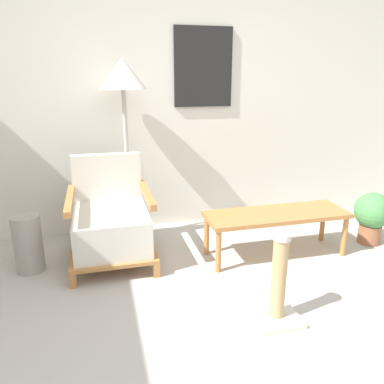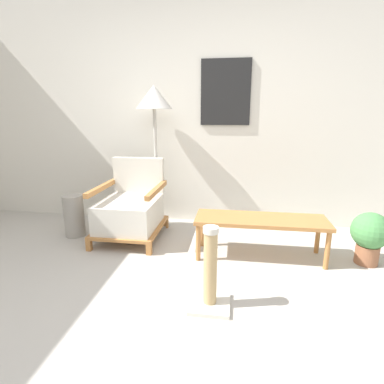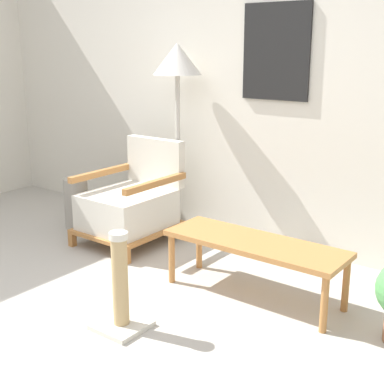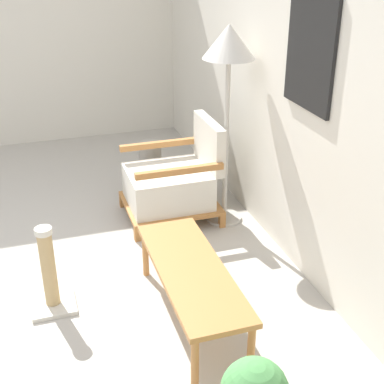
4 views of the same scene
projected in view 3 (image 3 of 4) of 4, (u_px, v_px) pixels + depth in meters
name	position (u px, v px, depth m)	size (l,w,h in m)	color
ground_plane	(18.00, 343.00, 2.97)	(14.00, 14.00, 0.00)	#B7B2A8
wall_back	(240.00, 77.00, 4.33)	(8.00, 0.09, 2.70)	silver
armchair	(131.00, 205.00, 4.44)	(0.66, 0.77, 0.83)	#B2753D
floor_lamp	(177.00, 73.00, 4.35)	(0.40, 0.40, 1.62)	#B7B2A8
coffee_table	(254.00, 247.00, 3.44)	(1.20, 0.40, 0.38)	#B2753D
vase	(76.00, 203.00, 4.81)	(0.22, 0.22, 0.46)	#9E998E
scratching_post	(121.00, 294.00, 3.07)	(0.28, 0.28, 0.59)	beige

